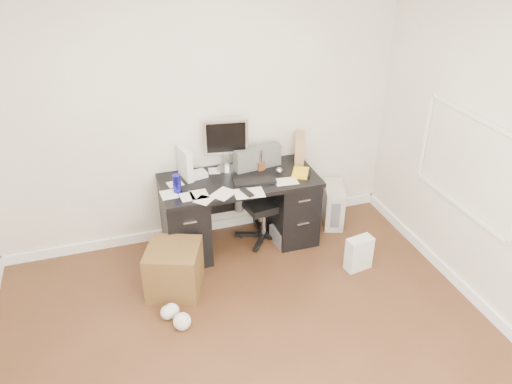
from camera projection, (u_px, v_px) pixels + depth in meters
ground at (264, 374)px, 3.68m from camera, size 4.00×4.00×0.00m
room_shell at (269, 172)px, 2.89m from camera, size 4.02×4.02×2.71m
desk at (240, 210)px, 4.93m from camera, size 1.50×0.70×0.75m
loose_papers at (220, 184)px, 4.66m from camera, size 1.10×0.60×0.00m
lcd_monitor at (226, 145)px, 4.78m from camera, size 0.45×0.30×0.53m
keyboard at (255, 181)px, 4.68m from camera, size 0.41×0.18×0.02m
computer_mouse at (279, 171)px, 4.83m from camera, size 0.08×0.08×0.07m
travel_mug at (177, 183)px, 4.49m from camera, size 0.10×0.10×0.17m
white_binder at (185, 164)px, 4.70m from camera, size 0.17×0.28×0.30m
magazine_file at (300, 148)px, 5.02m from camera, size 0.21×0.27×0.29m
pen_cup at (261, 160)px, 4.87m from camera, size 0.10×0.10×0.21m
yellow_book at (301, 173)px, 4.82m from camera, size 0.24×0.26×0.04m
paper_remote at (249, 192)px, 4.50m from camera, size 0.29×0.24×0.02m
office_chair at (264, 197)px, 4.98m from camera, size 0.62×0.62×0.97m
pc_tower at (333, 205)px, 5.37m from camera, size 0.33×0.48×0.44m
shopping_bag at (359, 253)px, 4.69m from camera, size 0.27×0.22×0.34m
wicker_basket at (174, 269)px, 4.39m from camera, size 0.58×0.58×0.45m
desk_printer at (288, 234)px, 5.11m from camera, size 0.33×0.28×0.17m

